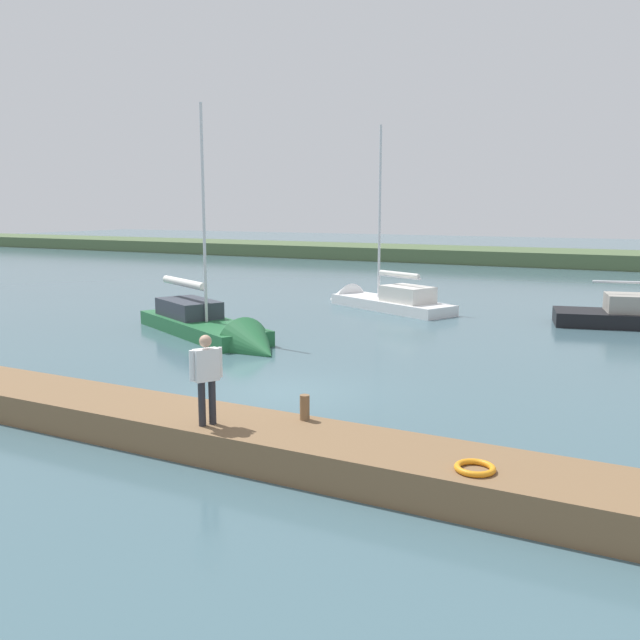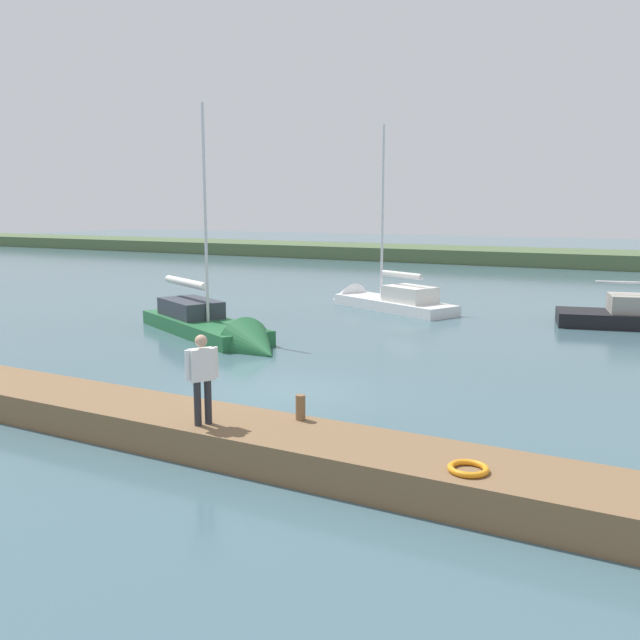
# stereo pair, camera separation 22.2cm
# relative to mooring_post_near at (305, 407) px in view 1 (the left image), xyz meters

# --- Properties ---
(ground_plane) EXTENTS (200.00, 200.00, 0.00)m
(ground_plane) POSITION_rel_mooring_post_near_xyz_m (2.69, -3.52, -0.92)
(ground_plane) COLOR #42606B
(far_shoreline) EXTENTS (180.00, 8.00, 2.40)m
(far_shoreline) POSITION_rel_mooring_post_near_xyz_m (2.69, -48.96, -0.92)
(far_shoreline) COLOR #4C603D
(far_shoreline) RESTS_ON ground_plane
(dock_pier) EXTENTS (26.86, 1.92, 0.67)m
(dock_pier) POSITION_rel_mooring_post_near_xyz_m (2.69, 0.67, -0.59)
(dock_pier) COLOR brown
(dock_pier) RESTS_ON ground_plane
(mooring_post_near) EXTENTS (0.19, 0.19, 0.50)m
(mooring_post_near) POSITION_rel_mooring_post_near_xyz_m (0.00, 0.00, 0.00)
(mooring_post_near) COLOR brown
(mooring_post_near) RESTS_ON dock_pier
(life_ring_buoy) EXTENTS (0.66, 0.66, 0.10)m
(life_ring_buoy) POSITION_rel_mooring_post_near_xyz_m (-3.68, 1.06, -0.20)
(life_ring_buoy) COLOR orange
(life_ring_buoy) RESTS_ON dock_pier
(sailboat_inner_slip) EXTENTS (8.13, 5.17, 9.60)m
(sailboat_inner_slip) POSITION_rel_mooring_post_near_xyz_m (6.53, -19.07, -0.79)
(sailboat_inner_slip) COLOR white
(sailboat_inner_slip) RESTS_ON ground_plane
(sailboat_far_left) EXTENTS (8.77, 5.81, 9.54)m
(sailboat_far_left) POSITION_rel_mooring_post_near_xyz_m (8.69, -8.83, -0.74)
(sailboat_far_left) COLOR #236638
(sailboat_far_left) RESTS_ON ground_plane
(person_on_dock) EXTENTS (0.43, 0.59, 1.77)m
(person_on_dock) POSITION_rel_mooring_post_near_xyz_m (1.51, 1.15, 0.78)
(person_on_dock) COLOR #28282D
(person_on_dock) RESTS_ON dock_pier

